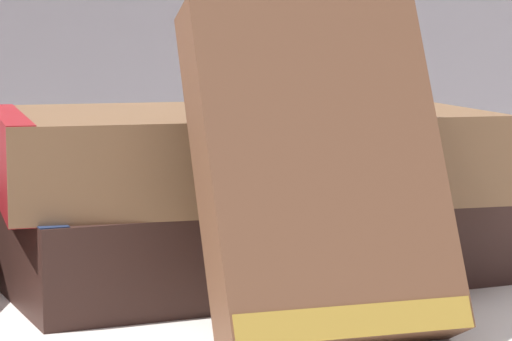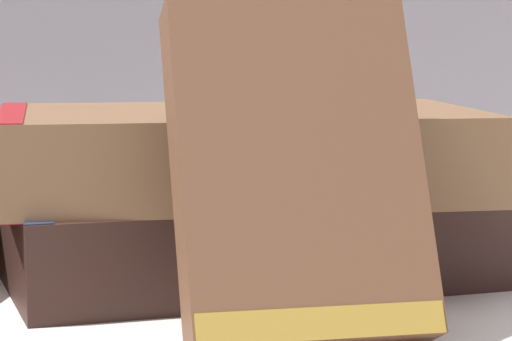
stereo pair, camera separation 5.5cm
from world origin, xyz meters
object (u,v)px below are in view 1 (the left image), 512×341
Objects in this scene: pocket_watch at (336,103)px; reading_glasses at (137,235)px; book_leaning_front at (322,181)px; book_flat_bottom at (236,234)px; book_flat_top at (227,153)px.

reading_glasses is at bearing 115.25° from pocket_watch.
reading_glasses is (-0.02, 0.24, -0.06)m from book_leaning_front.
reading_glasses is (-0.02, 0.12, -0.02)m from book_flat_bottom.
book_flat_bottom is 0.04m from book_flat_top.
book_flat_bottom is 1.10× the size of book_flat_top.
book_leaning_front is at bearing -100.66° from reading_glasses.
book_flat_top is (-0.01, -0.02, 0.04)m from book_flat_bottom.
pocket_watch reaches higher than book_flat_top.
pocket_watch is (0.04, -0.02, 0.06)m from book_flat_bottom.
book_leaning_front is (-0.00, -0.12, 0.04)m from book_flat_bottom.
book_flat_bottom is at bearing 88.39° from book_leaning_front.
book_leaning_front reaches higher than reading_glasses.
pocket_watch is 0.61× the size of reading_glasses.
book_leaning_front is (0.01, -0.11, 0.00)m from book_flat_top.
book_flat_top is at bearing 93.11° from book_leaning_front.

